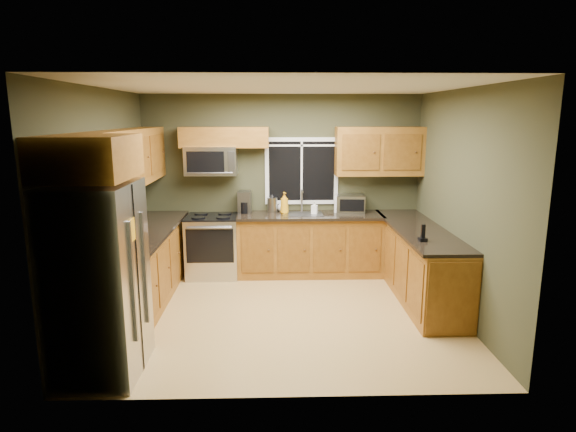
{
  "coord_description": "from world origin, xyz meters",
  "views": [
    {
      "loc": [
        -0.12,
        -5.54,
        2.39
      ],
      "look_at": [
        0.05,
        0.35,
        1.15
      ],
      "focal_mm": 30.0,
      "sensor_mm": 36.0,
      "label": 1
    }
  ],
  "objects_px": {
    "paper_towel_roll": "(338,204)",
    "kettle": "(272,204)",
    "toaster_oven": "(350,204)",
    "refrigerator": "(99,281)",
    "microwave": "(211,161)",
    "range": "(213,245)",
    "cordless_phone": "(423,236)",
    "soap_bottle_a": "(284,203)",
    "soap_bottle_b": "(314,207)",
    "coffee_maker": "(245,203)",
    "soap_bottle_c": "(282,206)"
  },
  "relations": [
    {
      "from": "range",
      "to": "cordless_phone",
      "type": "bearing_deg",
      "value": -30.94
    },
    {
      "from": "coffee_maker",
      "to": "cordless_phone",
      "type": "relative_size",
      "value": 1.62
    },
    {
      "from": "microwave",
      "to": "toaster_oven",
      "type": "xyz_separation_m",
      "value": [
        2.08,
        0.01,
        -0.66
      ]
    },
    {
      "from": "kettle",
      "to": "soap_bottle_a",
      "type": "bearing_deg",
      "value": -36.52
    },
    {
      "from": "toaster_oven",
      "to": "soap_bottle_b",
      "type": "height_order",
      "value": "toaster_oven"
    },
    {
      "from": "kettle",
      "to": "soap_bottle_a",
      "type": "relative_size",
      "value": 0.85
    },
    {
      "from": "soap_bottle_a",
      "to": "soap_bottle_b",
      "type": "xyz_separation_m",
      "value": [
        0.45,
        -0.01,
        -0.07
      ]
    },
    {
      "from": "refrigerator",
      "to": "range",
      "type": "relative_size",
      "value": 1.92
    },
    {
      "from": "toaster_oven",
      "to": "range",
      "type": "bearing_deg",
      "value": -175.98
    },
    {
      "from": "toaster_oven",
      "to": "refrigerator",
      "type": "bearing_deg",
      "value": -133.57
    },
    {
      "from": "microwave",
      "to": "soap_bottle_c",
      "type": "distance_m",
      "value": 1.26
    },
    {
      "from": "microwave",
      "to": "soap_bottle_b",
      "type": "bearing_deg",
      "value": -3.86
    },
    {
      "from": "soap_bottle_a",
      "to": "range",
      "type": "bearing_deg",
      "value": -177.53
    },
    {
      "from": "refrigerator",
      "to": "cordless_phone",
      "type": "xyz_separation_m",
      "value": [
        3.36,
        1.17,
        0.1
      ]
    },
    {
      "from": "coffee_maker",
      "to": "soap_bottle_a",
      "type": "height_order",
      "value": "soap_bottle_a"
    },
    {
      "from": "refrigerator",
      "to": "kettle",
      "type": "bearing_deg",
      "value": 61.7
    },
    {
      "from": "coffee_maker",
      "to": "kettle",
      "type": "distance_m",
      "value": 0.42
    },
    {
      "from": "microwave",
      "to": "soap_bottle_a",
      "type": "bearing_deg",
      "value": -4.74
    },
    {
      "from": "coffee_maker",
      "to": "cordless_phone",
      "type": "distance_m",
      "value": 2.81
    },
    {
      "from": "soap_bottle_c",
      "to": "cordless_phone",
      "type": "xyz_separation_m",
      "value": [
        1.62,
        -1.83,
        -0.03
      ]
    },
    {
      "from": "soap_bottle_a",
      "to": "cordless_phone",
      "type": "distance_m",
      "value": 2.29
    },
    {
      "from": "range",
      "to": "kettle",
      "type": "distance_m",
      "value": 1.09
    },
    {
      "from": "soap_bottle_b",
      "to": "kettle",
      "type": "bearing_deg",
      "value": 166.84
    },
    {
      "from": "range",
      "to": "coffee_maker",
      "type": "relative_size",
      "value": 2.89
    },
    {
      "from": "soap_bottle_a",
      "to": "soap_bottle_c",
      "type": "distance_m",
      "value": 0.2
    },
    {
      "from": "soap_bottle_b",
      "to": "soap_bottle_c",
      "type": "relative_size",
      "value": 1.11
    },
    {
      "from": "kettle",
      "to": "cordless_phone",
      "type": "bearing_deg",
      "value": -45.18
    },
    {
      "from": "toaster_oven",
      "to": "soap_bottle_b",
      "type": "xyz_separation_m",
      "value": [
        -0.55,
        -0.11,
        -0.04
      ]
    },
    {
      "from": "toaster_oven",
      "to": "cordless_phone",
      "type": "xyz_separation_m",
      "value": [
        0.58,
        -1.75,
        -0.07
      ]
    },
    {
      "from": "range",
      "to": "soap_bottle_a",
      "type": "distance_m",
      "value": 1.25
    },
    {
      "from": "soap_bottle_a",
      "to": "paper_towel_roll",
      "type": "bearing_deg",
      "value": 5.21
    },
    {
      "from": "coffee_maker",
      "to": "refrigerator",
      "type": "bearing_deg",
      "value": -111.7
    },
    {
      "from": "coffee_maker",
      "to": "soap_bottle_a",
      "type": "xyz_separation_m",
      "value": [
        0.6,
        -0.12,
        0.01
      ]
    },
    {
      "from": "soap_bottle_c",
      "to": "paper_towel_roll",
      "type": "bearing_deg",
      "value": -7.41
    },
    {
      "from": "paper_towel_roll",
      "to": "cordless_phone",
      "type": "distance_m",
      "value": 1.89
    },
    {
      "from": "microwave",
      "to": "paper_towel_roll",
      "type": "bearing_deg",
      "value": -0.47
    },
    {
      "from": "coffee_maker",
      "to": "kettle",
      "type": "xyz_separation_m",
      "value": [
        0.42,
        0.01,
        -0.02
      ]
    },
    {
      "from": "paper_towel_roll",
      "to": "soap_bottle_a",
      "type": "height_order",
      "value": "soap_bottle_a"
    },
    {
      "from": "soap_bottle_b",
      "to": "cordless_phone",
      "type": "bearing_deg",
      "value": -55.12
    },
    {
      "from": "refrigerator",
      "to": "kettle",
      "type": "xyz_separation_m",
      "value": [
        1.59,
        2.95,
        0.17
      ]
    },
    {
      "from": "microwave",
      "to": "soap_bottle_a",
      "type": "xyz_separation_m",
      "value": [
        1.08,
        -0.09,
        -0.63
      ]
    },
    {
      "from": "soap_bottle_a",
      "to": "soap_bottle_b",
      "type": "distance_m",
      "value": 0.46
    },
    {
      "from": "kettle",
      "to": "microwave",
      "type": "bearing_deg",
      "value": -177.18
    },
    {
      "from": "coffee_maker",
      "to": "paper_towel_roll",
      "type": "relative_size",
      "value": 1.16
    },
    {
      "from": "microwave",
      "to": "soap_bottle_a",
      "type": "height_order",
      "value": "microwave"
    },
    {
      "from": "refrigerator",
      "to": "cordless_phone",
      "type": "distance_m",
      "value": 3.56
    },
    {
      "from": "refrigerator",
      "to": "paper_towel_roll",
      "type": "height_order",
      "value": "refrigerator"
    },
    {
      "from": "microwave",
      "to": "toaster_oven",
      "type": "distance_m",
      "value": 2.19
    },
    {
      "from": "paper_towel_roll",
      "to": "kettle",
      "type": "bearing_deg",
      "value": 176.54
    },
    {
      "from": "refrigerator",
      "to": "kettle",
      "type": "distance_m",
      "value": 3.35
    }
  ]
}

